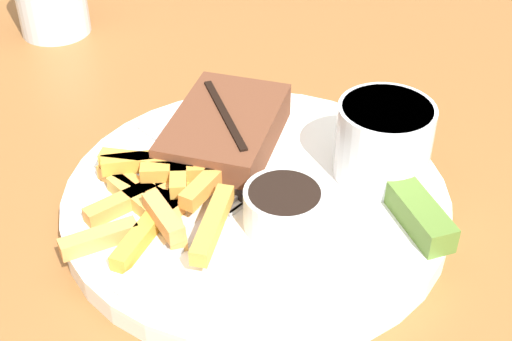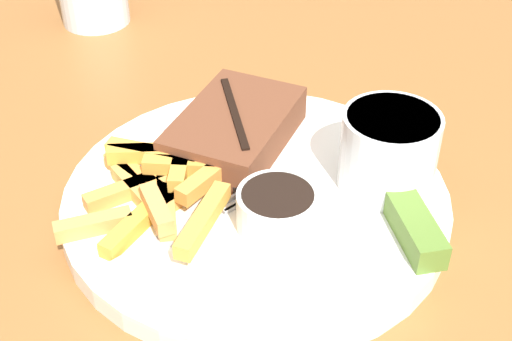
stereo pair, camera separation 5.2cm
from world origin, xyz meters
The scene contains 9 objects.
dining_table centered at (0.00, 0.00, 0.68)m, with size 1.60×1.60×0.73m.
dinner_plate centered at (0.00, 0.00, 0.74)m, with size 0.29×0.29×0.02m.
steak_portion centered at (0.04, 0.05, 0.77)m, with size 0.13×0.10×0.03m.
fries_pile centered at (-0.05, 0.05, 0.76)m, with size 0.15×0.13×0.02m.
coleslaw_cup centered at (0.07, -0.07, 0.79)m, with size 0.07×0.07×0.06m.
dipping_sauce_cup centered at (-0.02, -0.03, 0.77)m, with size 0.06×0.06×0.03m.
pickle_spear centered at (0.02, -0.12, 0.76)m, with size 0.06×0.07×0.02m.
fork_utensil centered at (-0.07, 0.02, 0.75)m, with size 0.13×0.04×0.00m.
knife_utensil centered at (0.00, 0.04, 0.76)m, with size 0.07×0.16×0.01m.
Camera 2 is at (-0.34, -0.24, 1.09)m, focal length 50.00 mm.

